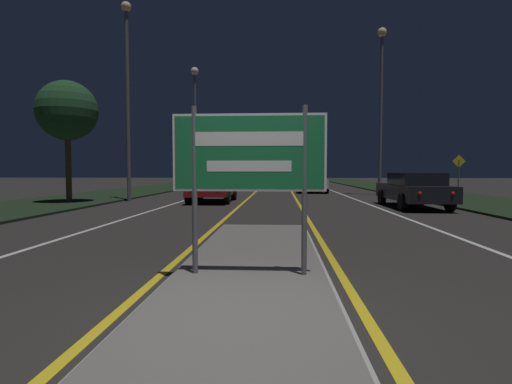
{
  "coord_description": "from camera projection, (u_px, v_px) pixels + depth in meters",
  "views": [
    {
      "loc": [
        0.39,
        -3.47,
        1.42
      ],
      "look_at": [
        0.0,
        3.09,
        1.08
      ],
      "focal_mm": 28.0,
      "sensor_mm": 36.0,
      "label": 1
    }
  ],
  "objects": [
    {
      "name": "centre_line_yellow_right",
      "position": [
        291.0,
        191.0,
        28.41
      ],
      "size": [
        0.12,
        70.0,
        0.01
      ],
      "color": "gold",
      "rests_on": "ground_plane"
    },
    {
      "name": "car_approaching_1",
      "position": [
        197.0,
        180.0,
        30.31
      ],
      "size": [
        1.97,
        4.63,
        1.46
      ],
      "color": "#4C514C",
      "rests_on": "ground_plane"
    },
    {
      "name": "car_approaching_0",
      "position": [
        213.0,
        185.0,
        18.38
      ],
      "size": [
        1.9,
        4.1,
        1.48
      ],
      "color": "maroon",
      "rests_on": "ground_plane"
    },
    {
      "name": "lane_line_white_left",
      "position": [
        216.0,
        191.0,
        28.72
      ],
      "size": [
        0.12,
        70.0,
        0.01
      ],
      "color": "silver",
      "rests_on": "ground_plane"
    },
    {
      "name": "centre_line_yellow_left",
      "position": [
        257.0,
        191.0,
        28.55
      ],
      "size": [
        0.12,
        70.0,
        0.01
      ],
      "color": "gold",
      "rests_on": "ground_plane"
    },
    {
      "name": "streetlight_right_near",
      "position": [
        381.0,
        88.0,
        23.27
      ],
      "size": [
        0.53,
        0.53,
        9.73
      ],
      "color": "#56565B",
      "rests_on": "ground_plane"
    },
    {
      "name": "streetlight_left_near",
      "position": [
        127.0,
        81.0,
        18.52
      ],
      "size": [
        0.46,
        0.46,
        9.21
      ],
      "color": "#56565B",
      "rests_on": "ground_plane"
    },
    {
      "name": "verge_right",
      "position": [
        438.0,
        195.0,
        22.93
      ],
      "size": [
        5.0,
        100.0,
        0.08
      ],
      "color": "black",
      "rests_on": "ground_plane"
    },
    {
      "name": "highway_sign",
      "position": [
        249.0,
        159.0,
        5.06
      ],
      "size": [
        1.95,
        0.07,
        2.15
      ],
      "color": "#56565B",
      "rests_on": "median_island"
    },
    {
      "name": "car_receding_0",
      "position": [
        414.0,
        189.0,
        15.52
      ],
      "size": [
        1.87,
        4.73,
        1.35
      ],
      "color": "black",
      "rests_on": "ground_plane"
    },
    {
      "name": "roadside_palm_left",
      "position": [
        67.0,
        111.0,
        17.01
      ],
      "size": [
        2.54,
        2.54,
        5.19
      ],
      "color": "#4C3823",
      "rests_on": "verge_left"
    },
    {
      "name": "median_island",
      "position": [
        249.0,
        278.0,
        5.14
      ],
      "size": [
        2.09,
        9.54,
        0.1
      ],
      "color": "#999993",
      "rests_on": "ground_plane"
    },
    {
      "name": "edge_line_white_right",
      "position": [
        376.0,
        191.0,
        28.06
      ],
      "size": [
        0.1,
        70.0,
        0.01
      ],
      "color": "silver",
      "rests_on": "ground_plane"
    },
    {
      "name": "warning_sign",
      "position": [
        459.0,
        173.0,
        18.62
      ],
      "size": [
        0.6,
        0.06,
        2.1
      ],
      "color": "#56565B",
      "rests_on": "verge_right"
    },
    {
      "name": "car_receding_1",
      "position": [
        312.0,
        181.0,
        26.58
      ],
      "size": [
        1.94,
        4.31,
        1.39
      ],
      "color": "silver",
      "rests_on": "ground_plane"
    },
    {
      "name": "edge_line_white_left",
      "position": [
        175.0,
        191.0,
        28.9
      ],
      "size": [
        0.1,
        70.0,
        0.01
      ],
      "color": "silver",
      "rests_on": "ground_plane"
    },
    {
      "name": "streetlight_left_far",
      "position": [
        195.0,
        105.0,
        31.64
      ],
      "size": [
        0.62,
        0.62,
        9.62
      ],
      "color": "#56565B",
      "rests_on": "ground_plane"
    },
    {
      "name": "verge_left",
      "position": [
        115.0,
        194.0,
        24.05
      ],
      "size": [
        5.0,
        100.0,
        0.08
      ],
      "color": "black",
      "rests_on": "ground_plane"
    },
    {
      "name": "lane_line_white_right",
      "position": [
        333.0,
        191.0,
        28.23
      ],
      "size": [
        0.12,
        70.0,
        0.01
      ],
      "color": "silver",
      "rests_on": "ground_plane"
    },
    {
      "name": "ground_plane",
      "position": [
        236.0,
        331.0,
        3.56
      ],
      "size": [
        160.0,
        160.0,
        0.0
      ],
      "primitive_type": "plane",
      "color": "#282623"
    }
  ]
}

